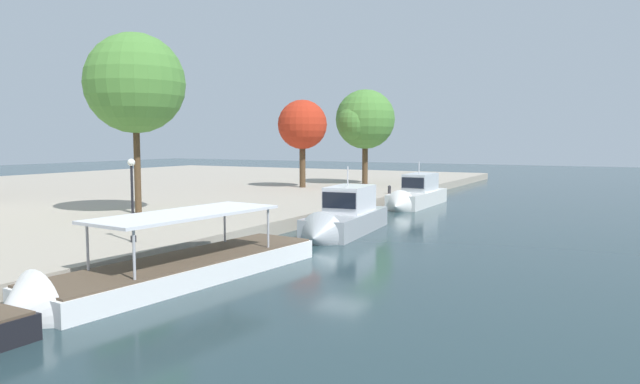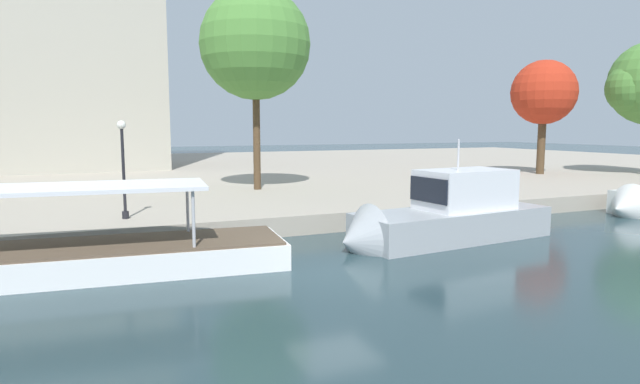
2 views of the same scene
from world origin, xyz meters
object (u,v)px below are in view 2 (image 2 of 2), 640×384
at_px(tour_boat_1, 30,269).
at_px(lamp_post, 123,164).
at_px(motor_yacht_2, 442,220).
at_px(tree_3, 257,44).
at_px(tree_1, 544,93).

relative_size(tour_boat_1, lamp_post, 3.70).
height_order(tour_boat_1, motor_yacht_2, motor_yacht_2).
xyz_separation_m(tour_boat_1, tree_3, (10.85, 12.35, 8.90)).
bearing_deg(lamp_post, tree_3, 43.98).
xyz_separation_m(motor_yacht_2, tree_3, (-3.56, 12.97, 8.35)).
bearing_deg(tour_boat_1, tree_1, -152.73).
xyz_separation_m(tour_boat_1, motor_yacht_2, (14.42, -0.62, 0.55)).
xyz_separation_m(motor_yacht_2, tree_1, (19.66, 14.09, 6.27)).
bearing_deg(lamp_post, tour_boat_1, -122.15).
bearing_deg(tour_boat_1, motor_yacht_2, -176.76).
height_order(tour_boat_1, tree_3, tree_3).
distance_m(motor_yacht_2, tree_1, 24.99).
distance_m(motor_yacht_2, lamp_post, 12.82).
bearing_deg(lamp_post, tree_1, 15.66).
distance_m(tour_boat_1, tree_3, 18.69).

